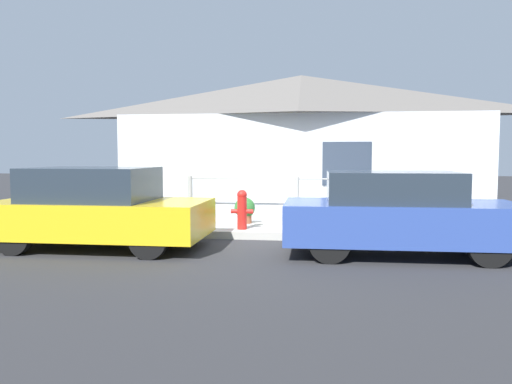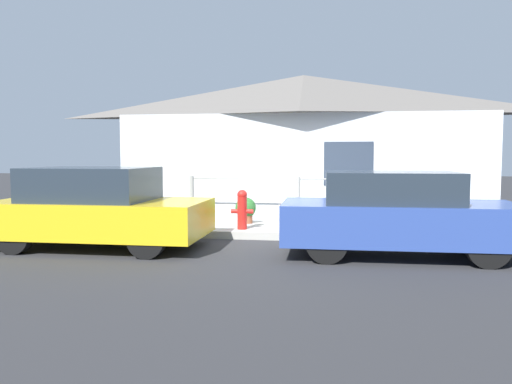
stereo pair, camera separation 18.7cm
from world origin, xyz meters
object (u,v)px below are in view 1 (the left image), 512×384
object	(u,v)px
car_right	(398,214)
potted_plant_near_hydrant	(245,209)
car_left	(98,208)
potted_plant_by_fence	(138,206)
fire_hydrant	(242,209)

from	to	relation	value
car_right	potted_plant_near_hydrant	size ratio (longest dim) A/B	6.66
car_left	potted_plant_near_hydrant	size ratio (longest dim) A/B	6.58
potted_plant_by_fence	potted_plant_near_hydrant	bearing A→B (deg)	6.89
fire_hydrant	potted_plant_by_fence	world-z (taller)	fire_hydrant
car_right	potted_plant_by_fence	distance (m)	5.61
car_right	potted_plant_by_fence	xyz separation A→B (m)	(-5.19, 2.11, -0.16)
fire_hydrant	potted_plant_by_fence	size ratio (longest dim) A/B	1.16
car_right	potted_plant_by_fence	size ratio (longest dim) A/B	5.50
potted_plant_near_hydrant	potted_plant_by_fence	distance (m)	2.33
car_left	fire_hydrant	distance (m)	2.75
car_left	fire_hydrant	bearing A→B (deg)	33.73
car_left	potted_plant_near_hydrant	distance (m)	3.26
car_right	fire_hydrant	bearing A→B (deg)	150.62
potted_plant_near_hydrant	potted_plant_by_fence	size ratio (longest dim) A/B	0.83
potted_plant_near_hydrant	fire_hydrant	bearing A→B (deg)	-84.52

